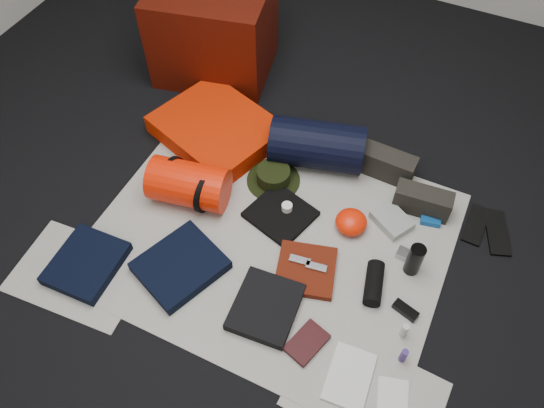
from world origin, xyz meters
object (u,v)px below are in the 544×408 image
at_px(red_cabinet, 214,30).
at_px(water_bottle, 415,260).
at_px(stuff_sack, 189,184).
at_px(navy_duffel, 317,145).
at_px(paperback_book, 307,343).
at_px(sleeping_pad, 217,129).
at_px(compact_camera, 406,255).

bearing_deg(red_cabinet, water_bottle, -42.65).
distance_m(stuff_sack, navy_duffel, 0.67).
bearing_deg(paperback_book, sleeping_pad, 153.28).
bearing_deg(stuff_sack, paperback_book, -28.84).
relative_size(sleeping_pad, navy_duffel, 1.28).
bearing_deg(stuff_sack, sleeping_pad, 101.68).
bearing_deg(red_cabinet, stuff_sack, -80.80).
xyz_separation_m(sleeping_pad, paperback_book, (0.91, -0.87, -0.04)).
xyz_separation_m(stuff_sack, navy_duffel, (0.46, 0.49, 0.01)).
bearing_deg(water_bottle, stuff_sack, -176.15).
distance_m(sleeping_pad, water_bottle, 1.24).
distance_m(red_cabinet, stuff_sack, 1.02).
relative_size(compact_camera, paperback_book, 0.51).
xyz_separation_m(navy_duffel, paperback_book, (0.35, -0.94, -0.11)).
xyz_separation_m(navy_duffel, compact_camera, (0.60, -0.36, -0.11)).
bearing_deg(paperback_book, navy_duffel, 127.88).
height_order(red_cabinet, stuff_sack, red_cabinet).
relative_size(stuff_sack, water_bottle, 2.14).
relative_size(red_cabinet, paperback_book, 3.62).
bearing_deg(compact_camera, stuff_sack, -168.94).
relative_size(stuff_sack, paperback_book, 2.12).
bearing_deg(navy_duffel, red_cabinet, 137.01).
xyz_separation_m(stuff_sack, compact_camera, (1.07, 0.13, -0.09)).
bearing_deg(paperback_book, stuff_sack, 168.47).
bearing_deg(water_bottle, red_cabinet, 149.72).
relative_size(navy_duffel, paperback_book, 2.67).
relative_size(navy_duffel, compact_camera, 5.29).
relative_size(water_bottle, compact_camera, 1.96).
distance_m(stuff_sack, compact_camera, 1.08).
bearing_deg(water_bottle, navy_duffel, 147.03).
distance_m(stuff_sack, water_bottle, 1.11).
height_order(stuff_sack, navy_duffel, navy_duffel).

